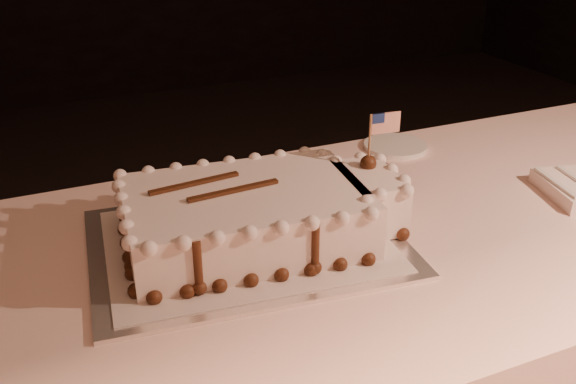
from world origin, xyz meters
name	(u,v)px	position (x,y,z in m)	size (l,w,h in m)	color
banquet_table	(400,371)	(0.00, 0.60, 0.38)	(2.40, 0.80, 0.75)	#FFD4C5
cake_board	(247,243)	(-0.33, 0.64, 0.75)	(0.54, 0.40, 0.01)	white
doily	(246,240)	(-0.33, 0.64, 0.76)	(0.48, 0.37, 0.00)	silver
sheet_cake	(261,213)	(-0.30, 0.64, 0.81)	(0.52, 0.33, 0.20)	white
side_plate	(395,146)	(0.15, 0.91, 0.76)	(0.15, 0.15, 0.01)	white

